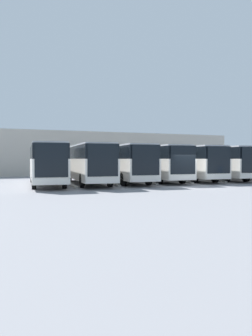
{
  "coord_description": "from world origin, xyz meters",
  "views": [
    {
      "loc": [
        14.31,
        21.96,
        2.16
      ],
      "look_at": [
        3.22,
        -5.97,
        1.33
      ],
      "focal_mm": 35.0,
      "sensor_mm": 36.0,
      "label": 1
    }
  ],
  "objects_px": {
    "bus_2": "(186,162)",
    "bus_6": "(46,163)",
    "bus_1": "(215,162)",
    "bus_3": "(155,162)",
    "bus_5": "(87,162)",
    "bus_4": "(123,162)",
    "bus_0": "(245,162)"
  },
  "relations": [
    {
      "from": "bus_2",
      "to": "bus_5",
      "type": "xyz_separation_m",
      "value": [
        10.45,
        0.93,
        0.0
      ]
    },
    {
      "from": "bus_4",
      "to": "bus_6",
      "type": "distance_m",
      "value": 6.97
    },
    {
      "from": "bus_0",
      "to": "bus_5",
      "type": "height_order",
      "value": "same"
    },
    {
      "from": "bus_2",
      "to": "bus_5",
      "type": "height_order",
      "value": "same"
    },
    {
      "from": "bus_3",
      "to": "bus_6",
      "type": "xyz_separation_m",
      "value": [
        10.45,
        0.76,
        0.0
      ]
    },
    {
      "from": "bus_3",
      "to": "bus_4",
      "type": "bearing_deg",
      "value": 12.38
    },
    {
      "from": "bus_2",
      "to": "bus_5",
      "type": "bearing_deg",
      "value": 9.77
    },
    {
      "from": "bus_0",
      "to": "bus_4",
      "type": "height_order",
      "value": "same"
    },
    {
      "from": "bus_4",
      "to": "bus_1",
      "type": "bearing_deg",
      "value": -173.03
    },
    {
      "from": "bus_5",
      "to": "bus_1",
      "type": "bearing_deg",
      "value": -171.79
    },
    {
      "from": "bus_0",
      "to": "bus_2",
      "type": "distance_m",
      "value": 6.99
    },
    {
      "from": "bus_1",
      "to": "bus_2",
      "type": "bearing_deg",
      "value": 3.51
    },
    {
      "from": "bus_2",
      "to": "bus_5",
      "type": "distance_m",
      "value": 10.49
    },
    {
      "from": "bus_3",
      "to": "bus_6",
      "type": "height_order",
      "value": "same"
    },
    {
      "from": "bus_5",
      "to": "bus_6",
      "type": "distance_m",
      "value": 3.49
    },
    {
      "from": "bus_4",
      "to": "bus_6",
      "type": "height_order",
      "value": "same"
    },
    {
      "from": "bus_4",
      "to": "bus_3",
      "type": "bearing_deg",
      "value": -167.62
    },
    {
      "from": "bus_0",
      "to": "bus_4",
      "type": "bearing_deg",
      "value": 4.04
    },
    {
      "from": "bus_0",
      "to": "bus_1",
      "type": "xyz_separation_m",
      "value": [
        3.48,
        -0.57,
        0.0
      ]
    },
    {
      "from": "bus_2",
      "to": "bus_3",
      "type": "height_order",
      "value": "same"
    },
    {
      "from": "bus_3",
      "to": "bus_4",
      "type": "xyz_separation_m",
      "value": [
        3.48,
        0.47,
        0.0
      ]
    },
    {
      "from": "bus_6",
      "to": "bus_1",
      "type": "bearing_deg",
      "value": -173.01
    },
    {
      "from": "bus_0",
      "to": "bus_6",
      "type": "distance_m",
      "value": 20.9
    },
    {
      "from": "bus_3",
      "to": "bus_5",
      "type": "bearing_deg",
      "value": 12.15
    },
    {
      "from": "bus_3",
      "to": "bus_2",
      "type": "bearing_deg",
      "value": -175.04
    },
    {
      "from": "bus_2",
      "to": "bus_3",
      "type": "xyz_separation_m",
      "value": [
        3.48,
        0.02,
        0.0
      ]
    },
    {
      "from": "bus_0",
      "to": "bus_3",
      "type": "distance_m",
      "value": 10.47
    },
    {
      "from": "bus_0",
      "to": "bus_5",
      "type": "bearing_deg",
      "value": 5.63
    },
    {
      "from": "bus_1",
      "to": "bus_0",
      "type": "bearing_deg",
      "value": 175.35
    },
    {
      "from": "bus_5",
      "to": "bus_4",
      "type": "bearing_deg",
      "value": -168.08
    },
    {
      "from": "bus_2",
      "to": "bus_6",
      "type": "xyz_separation_m",
      "value": [
        13.93,
        0.78,
        0.0
      ]
    },
    {
      "from": "bus_6",
      "to": "bus_5",
      "type": "bearing_deg",
      "value": -177.88
    }
  ]
}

